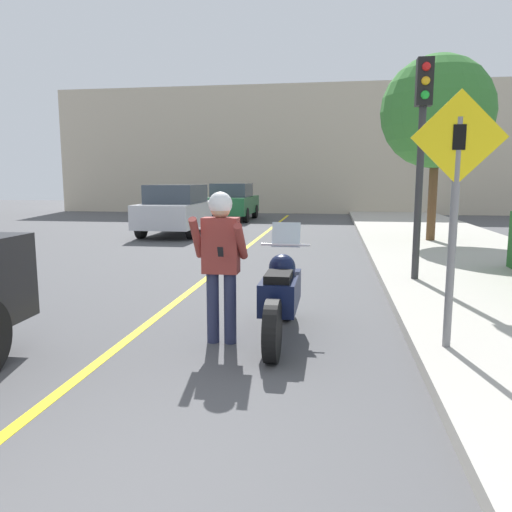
{
  "coord_description": "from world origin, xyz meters",
  "views": [
    {
      "loc": [
        1.73,
        -2.09,
        1.84
      ],
      "look_at": [
        0.83,
        3.76,
        0.94
      ],
      "focal_mm": 35.0,
      "sensor_mm": 36.0,
      "label": 1
    }
  ],
  "objects_px": {
    "traffic_light": "(422,128)",
    "parked_car_silver": "(178,209)",
    "person_biker": "(221,252)",
    "crossing_sign": "(455,196)",
    "parked_car_green": "(233,202)",
    "motorcycle": "(281,295)",
    "street_tree": "(437,113)"
  },
  "relations": [
    {
      "from": "crossing_sign",
      "to": "parked_car_silver",
      "type": "height_order",
      "value": "crossing_sign"
    },
    {
      "from": "crossing_sign",
      "to": "parked_car_silver",
      "type": "xyz_separation_m",
      "value": [
        -6.37,
        11.1,
        -0.83
      ]
    },
    {
      "from": "person_biker",
      "to": "parked_car_green",
      "type": "bearing_deg",
      "value": 101.02
    },
    {
      "from": "person_biker",
      "to": "parked_car_silver",
      "type": "relative_size",
      "value": 0.41
    },
    {
      "from": "motorcycle",
      "to": "parked_car_silver",
      "type": "height_order",
      "value": "parked_car_silver"
    },
    {
      "from": "motorcycle",
      "to": "parked_car_green",
      "type": "bearing_deg",
      "value": 103.3
    },
    {
      "from": "street_tree",
      "to": "motorcycle",
      "type": "bearing_deg",
      "value": -110.28
    },
    {
      "from": "motorcycle",
      "to": "street_tree",
      "type": "height_order",
      "value": "street_tree"
    },
    {
      "from": "traffic_light",
      "to": "parked_car_silver",
      "type": "relative_size",
      "value": 0.87
    },
    {
      "from": "motorcycle",
      "to": "parked_car_silver",
      "type": "bearing_deg",
      "value": 113.47
    },
    {
      "from": "parked_car_silver",
      "to": "person_biker",
      "type": "bearing_deg",
      "value": -70.04
    },
    {
      "from": "motorcycle",
      "to": "crossing_sign",
      "type": "distance_m",
      "value": 2.18
    },
    {
      "from": "motorcycle",
      "to": "traffic_light",
      "type": "relative_size",
      "value": 0.61
    },
    {
      "from": "traffic_light",
      "to": "street_tree",
      "type": "xyz_separation_m",
      "value": [
        1.32,
        5.88,
        0.97
      ]
    },
    {
      "from": "person_biker",
      "to": "traffic_light",
      "type": "relative_size",
      "value": 0.47
    },
    {
      "from": "street_tree",
      "to": "parked_car_green",
      "type": "height_order",
      "value": "street_tree"
    },
    {
      "from": "motorcycle",
      "to": "parked_car_silver",
      "type": "distance_m",
      "value": 11.57
    },
    {
      "from": "person_biker",
      "to": "parked_car_green",
      "type": "distance_m",
      "value": 17.52
    },
    {
      "from": "crossing_sign",
      "to": "person_biker",
      "type": "bearing_deg",
      "value": 175.37
    },
    {
      "from": "parked_car_green",
      "to": "traffic_light",
      "type": "bearing_deg",
      "value": -66.44
    },
    {
      "from": "motorcycle",
      "to": "street_tree",
      "type": "bearing_deg",
      "value": 69.72
    },
    {
      "from": "traffic_light",
      "to": "parked_car_green",
      "type": "relative_size",
      "value": 0.87
    },
    {
      "from": "parked_car_silver",
      "to": "motorcycle",
      "type": "bearing_deg",
      "value": -66.53
    },
    {
      "from": "person_biker",
      "to": "crossing_sign",
      "type": "xyz_separation_m",
      "value": [
        2.41,
        -0.2,
        0.63
      ]
    },
    {
      "from": "person_biker",
      "to": "street_tree",
      "type": "height_order",
      "value": "street_tree"
    },
    {
      "from": "crossing_sign",
      "to": "traffic_light",
      "type": "distance_m",
      "value": 3.77
    },
    {
      "from": "traffic_light",
      "to": "parked_car_green",
      "type": "bearing_deg",
      "value": 113.56
    },
    {
      "from": "person_biker",
      "to": "motorcycle",
      "type": "bearing_deg",
      "value": 24.7
    },
    {
      "from": "crossing_sign",
      "to": "traffic_light",
      "type": "height_order",
      "value": "traffic_light"
    },
    {
      "from": "crossing_sign",
      "to": "street_tree",
      "type": "distance_m",
      "value": 9.84
    },
    {
      "from": "person_biker",
      "to": "street_tree",
      "type": "bearing_deg",
      "value": 66.88
    },
    {
      "from": "parked_car_green",
      "to": "person_biker",
      "type": "bearing_deg",
      "value": -78.98
    }
  ]
}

